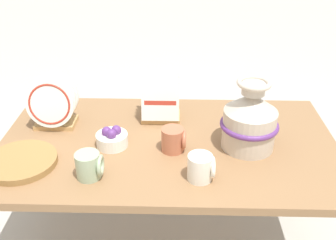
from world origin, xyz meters
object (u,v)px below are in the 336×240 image
Objects in this scene: ceramic_vase at (250,119)px; mug_terracotta_glaze at (174,140)px; dish_rack_square_plates at (161,105)px; fruit_bowl at (112,138)px; mug_sage_glaze at (89,166)px; dish_rack_round_plates at (53,105)px; mug_cream_glaze at (201,167)px; wicker_charger_stack at (21,161)px.

ceramic_vase reaches higher than mug_terracotta_glaze.
ceramic_vase is 0.33m from mug_terracotta_glaze.
dish_rack_square_plates reaches higher than fruit_bowl.
dish_rack_square_plates is at bearing 103.72° from mug_terracotta_glaze.
dish_rack_round_plates is at bearing 122.04° from mug_sage_glaze.
dish_rack_square_plates is 0.28m from mug_terracotta_glaze.
mug_terracotta_glaze is at bearing 31.21° from mug_sage_glaze.
mug_sage_glaze is (-0.63, -0.23, -0.08)m from ceramic_vase.
ceramic_vase reaches higher than dish_rack_square_plates.
mug_sage_glaze and mug_cream_glaze have the same top height.
mug_terracotta_glaze is (0.56, -0.19, -0.05)m from dish_rack_round_plates.
dish_rack_square_plates is 1.90× the size of mug_sage_glaze.
fruit_bowl is at bearing 173.85° from mug_terracotta_glaze.
wicker_charger_stack is at bearing -169.00° from mug_terracotta_glaze.
mug_terracotta_glaze is (0.61, 0.12, 0.04)m from wicker_charger_stack.
dish_rack_square_plates is 0.53m from mug_sage_glaze.
mug_cream_glaze is (0.17, -0.47, -0.02)m from dish_rack_square_plates.
wicker_charger_stack is 2.75× the size of mug_cream_glaze.
ceramic_vase reaches higher than wicker_charger_stack.
fruit_bowl is (0.05, 0.22, -0.02)m from mug_sage_glaze.
mug_sage_glaze is 0.77× the size of fruit_bowl.
mug_cream_glaze is (0.67, -0.39, -0.05)m from dish_rack_round_plates.
wicker_charger_stack is at bearing -99.83° from dish_rack_round_plates.
wicker_charger_stack is 2.75× the size of mug_terracotta_glaze.
dish_rack_square_plates is 1.90× the size of mug_cream_glaze.
ceramic_vase is 1.27× the size of dish_rack_round_plates.
dish_rack_square_plates is at bearing 50.73° from fruit_bowl.
dish_rack_square_plates is at bearing 35.69° from wicker_charger_stack.
mug_terracotta_glaze is at bearing -6.15° from fruit_bowl.
dish_rack_square_plates is 0.32m from fruit_bowl.
mug_cream_glaze is at bearing -69.63° from dish_rack_square_plates.
mug_cream_glaze is at bearing -30.13° from dish_rack_round_plates.
wicker_charger_stack is 0.38m from fruit_bowl.
ceramic_vase reaches higher than fruit_bowl.
ceramic_vase is 0.45m from dish_rack_square_plates.
dish_rack_round_plates is at bearing 80.17° from wicker_charger_stack.
dish_rack_round_plates reaches higher than wicker_charger_stack.
fruit_bowl reaches higher than wicker_charger_stack.
mug_sage_glaze is (0.24, -0.39, -0.05)m from dish_rack_round_plates.
mug_cream_glaze reaches higher than fruit_bowl.
ceramic_vase is 2.95× the size of mug_terracotta_glaze.
mug_terracotta_glaze is (-0.32, -0.04, -0.08)m from ceramic_vase.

